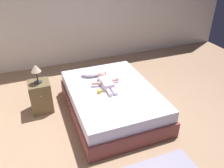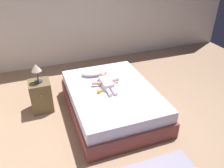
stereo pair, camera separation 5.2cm
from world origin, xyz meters
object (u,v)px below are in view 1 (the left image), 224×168
(toy_block, at_px, (100,91))
(baby, at_px, (106,82))
(toothbrush, at_px, (117,79))
(nightstand, at_px, (41,96))
(lamp, at_px, (36,70))
(bed, at_px, (112,101))
(pillow, at_px, (94,72))

(toy_block, bearing_deg, baby, 48.73)
(toothbrush, height_order, nightstand, nightstand)
(toothbrush, distance_m, nightstand, 1.42)
(lamp, relative_size, toy_block, 4.19)
(bed, bearing_deg, baby, 108.96)
(baby, bearing_deg, lamp, 162.07)
(toothbrush, distance_m, toy_block, 0.55)
(nightstand, height_order, toy_block, nightstand)
(baby, height_order, lamp, lamp)
(bed, bearing_deg, toothbrush, 54.98)
(pillow, bearing_deg, nightstand, -175.22)
(toothbrush, xyz_separation_m, lamp, (-1.38, 0.23, 0.33))
(lamp, bearing_deg, toothbrush, -9.59)
(toothbrush, relative_size, nightstand, 0.28)
(baby, height_order, toy_block, baby)
(toothbrush, distance_m, lamp, 1.44)
(pillow, relative_size, lamp, 1.48)
(lamp, bearing_deg, baby, -17.93)
(pillow, xyz_separation_m, baby, (0.07, -0.45, 0.00))
(pillow, distance_m, baby, 0.46)
(pillow, distance_m, toothbrush, 0.46)
(toothbrush, bearing_deg, lamp, 170.41)
(toothbrush, height_order, toy_block, toy_block)
(pillow, bearing_deg, toy_block, -99.40)
(bed, bearing_deg, pillow, 101.78)
(nightstand, bearing_deg, lamp, 90.00)
(bed, relative_size, toy_block, 24.31)
(lamp, xyz_separation_m, toy_block, (0.94, -0.57, -0.31))
(lamp, bearing_deg, toy_block, -31.15)
(baby, bearing_deg, toy_block, -131.27)
(baby, relative_size, toothbrush, 4.24)
(lamp, distance_m, toy_block, 1.14)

